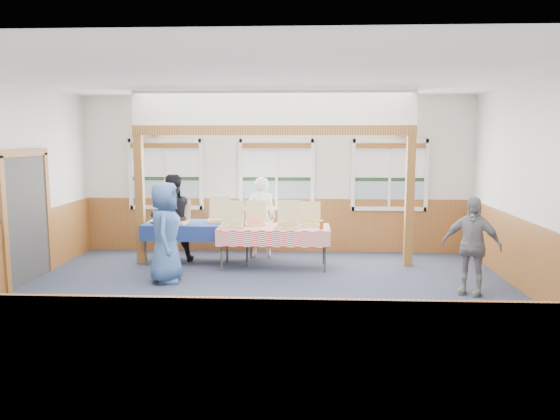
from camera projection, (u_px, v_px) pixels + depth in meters
The scene contains 29 objects.
floor at pixel (264, 301), 7.97m from camera, with size 8.00×8.00×0.00m, color #262C3E.
ceiling at pixel (263, 77), 7.54m from camera, with size 8.00×8.00×0.00m, color white.
wall_back at pixel (277, 174), 11.22m from camera, with size 8.00×8.00×0.00m, color silver.
wall_front at pixel (228, 237), 4.29m from camera, with size 8.00×8.00×0.00m, color silver.
wall_right at pixel (550, 193), 7.56m from camera, with size 8.00×8.00×0.00m, color silver.
wainscot_back at pixel (277, 225), 11.34m from camera, with size 7.98×0.05×1.10m, color brown.
wainscot_front at pixel (230, 363), 4.46m from camera, with size 7.98×0.05×1.10m, color brown.
wainscot_right at pixel (544, 267), 7.70m from camera, with size 0.05×6.98×1.10m, color brown.
cased_opening at pixel (26, 218), 8.91m from camera, with size 0.06×1.30×2.10m, color #383838.
window_left at pixel (166, 170), 11.28m from camera, with size 1.56×0.10×1.46m.
window_mid at pixel (277, 171), 11.17m from camera, with size 1.56×0.10×1.46m.
window_right at pixel (390, 171), 11.05m from camera, with size 1.56×0.10×1.46m.
post_left at pixel (140, 200), 10.21m from camera, with size 0.15×0.15×2.40m, color brown.
post_right at pixel (410, 201), 9.96m from camera, with size 0.15×0.15×2.40m, color brown.
cross_beam at pixel (273, 130), 9.91m from camera, with size 5.15×0.18×0.18m, color brown.
table_left at pixel (200, 225), 10.34m from camera, with size 2.21×1.40×0.76m.
table_right at pixel (274, 229), 9.89m from camera, with size 2.18×1.54×0.76m.
pizza_box_a at pixel (178, 220), 10.24m from camera, with size 0.43×0.51×0.43m.
pizza_box_b at pixel (219, 218), 10.47m from camera, with size 0.44×0.53×0.45m.
pizza_box_c at pixel (232, 223), 9.82m from camera, with size 0.43×0.52×0.45m.
pizza_box_d at pixel (256, 221), 10.08m from camera, with size 0.42×0.50×0.42m.
pizza_box_e at pixel (288, 224), 9.79m from camera, with size 0.47×0.56×0.47m.
pizza_box_f at pixel (310, 222), 9.99m from camera, with size 0.39×0.47×0.42m.
veggie_tray at pixel (161, 221), 10.37m from camera, with size 0.39×0.39×0.09m.
drink_glass at pixel (321, 225), 9.59m from camera, with size 0.07×0.07×0.15m, color brown.
woman_white at pixel (261, 217), 10.71m from camera, with size 0.58×0.38×1.60m, color white.
woman_black at pixel (172, 218), 10.35m from camera, with size 0.81×0.63×1.67m, color black.
man_blue at pixel (165, 233), 8.89m from camera, with size 0.81×0.52×1.65m, color #395A90.
person_grey at pixel (471, 246), 8.22m from camera, with size 0.88×0.36×1.49m, color gray.
Camera 1 is at (0.61, -7.70, 2.39)m, focal length 35.00 mm.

